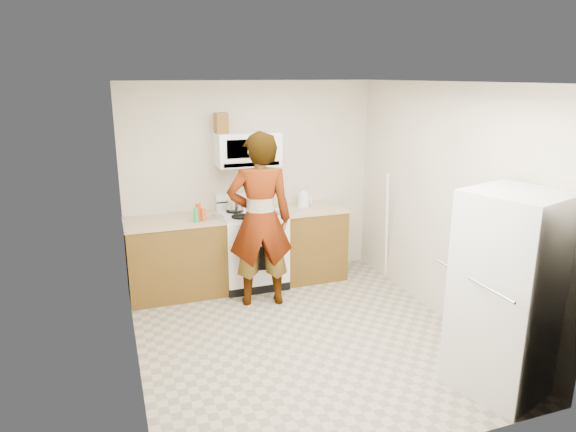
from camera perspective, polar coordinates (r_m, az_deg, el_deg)
name	(u,v)px	position (r m, az deg, el deg)	size (l,w,h in m)	color
floor	(303,336)	(5.35, 1.63, -13.23)	(3.60, 3.60, 0.00)	gray
back_wall	(252,182)	(6.53, -4.01, 3.78)	(3.20, 0.02, 2.50)	beige
right_wall	(444,204)	(5.63, 16.98, 1.26)	(0.02, 3.60, 2.50)	beige
cabinet_left	(176,259)	(6.26, -12.33, -4.66)	(1.12, 0.62, 0.90)	brown
counter_left	(174,221)	(6.12, -12.58, -0.55)	(1.14, 0.64, 0.04)	tan
cabinet_right	(310,243)	(6.67, 2.46, -3.05)	(0.80, 0.62, 0.90)	brown
counter_right	(310,209)	(6.54, 2.51, 0.84)	(0.82, 0.64, 0.04)	tan
gas_range	(252,247)	(6.41, -3.99, -3.51)	(0.76, 0.65, 1.13)	white
microwave	(248,149)	(6.25, -4.52, 7.44)	(0.76, 0.38, 0.40)	white
person	(260,220)	(5.74, -3.13, -0.46)	(0.72, 0.48, 1.99)	tan
fridge	(508,293)	(4.57, 23.25, -7.91)	(0.70, 0.70, 1.70)	silver
kettle	(303,200)	(6.55, 1.71, 1.81)	(0.14, 0.14, 0.17)	white
jug	(221,123)	(6.11, -7.44, 10.20)	(0.14, 0.14, 0.24)	brown
saucepan	(235,204)	(6.39, -5.91, 1.28)	(0.21, 0.21, 0.12)	silver
tray	(271,212)	(6.23, -1.87, 0.47)	(0.25, 0.16, 0.05)	white
bottle_spray	(198,212)	(5.98, -9.93, 0.41)	(0.06, 0.06, 0.21)	red
bottle_hot_sauce	(203,215)	(5.97, -9.37, 0.14)	(0.05, 0.05, 0.15)	#D94618
bottle_green_cap	(196,215)	(5.92, -10.17, 0.09)	(0.05, 0.05, 0.17)	green
pot_lid	(214,217)	(6.13, -8.25, -0.06)	(0.26, 0.26, 0.01)	white
broom	(387,227)	(6.54, 10.92, -1.22)	(0.03, 0.03, 1.44)	white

